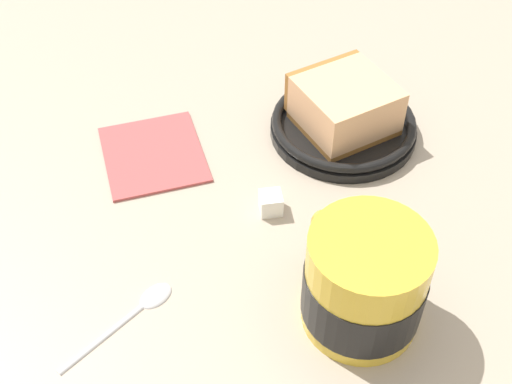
{
  "coord_description": "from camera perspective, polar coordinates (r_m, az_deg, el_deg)",
  "views": [
    {
      "loc": [
        31.69,
        31.64,
        45.85
      ],
      "look_at": [
        7.18,
        -1.46,
        3.0
      ],
      "focal_mm": 47.54,
      "sensor_mm": 36.0,
      "label": 1
    }
  ],
  "objects": [
    {
      "name": "teaspoon",
      "position": [
        0.56,
        -9.74,
        -9.43
      ],
      "size": [
        11.14,
        3.27,
        0.8
      ],
      "color": "silver",
      "rests_on": "ground_plane"
    },
    {
      "name": "tea_mug",
      "position": [
        0.52,
        9.03,
        -7.56
      ],
      "size": [
        9.36,
        11.86,
        9.15
      ],
      "color": "gold",
      "rests_on": "ground_plane"
    },
    {
      "name": "sugar_cube",
      "position": [
        0.61,
        1.25,
        -0.92
      ],
      "size": [
        2.69,
        2.69,
        2.0
      ],
      "primitive_type": "cube",
      "rotation": [
        0.0,
        0.0,
        1.09
      ],
      "color": "white",
      "rests_on": "ground_plane"
    },
    {
      "name": "folded_napkin",
      "position": [
        0.68,
        -8.65,
        3.26
      ],
      "size": [
        12.59,
        13.25,
        0.6
      ],
      "primitive_type": "cube",
      "rotation": [
        0.0,
        0.0,
        -0.35
      ],
      "color": "#B24C4C",
      "rests_on": "ground_plane"
    },
    {
      "name": "cake_slice",
      "position": [
        0.68,
        7.43,
        7.31
      ],
      "size": [
        9.55,
        9.68,
        4.98
      ],
      "color": "#9E662D",
      "rests_on": "small_plate"
    },
    {
      "name": "small_plate",
      "position": [
        0.7,
        7.36,
        5.56
      ],
      "size": [
        14.84,
        14.84,
        1.99
      ],
      "color": "black",
      "rests_on": "ground_plane"
    },
    {
      "name": "ground_plane",
      "position": [
        0.65,
        5.87,
        -0.62
      ],
      "size": [
        145.68,
        145.68,
        2.47
      ],
      "primitive_type": "cube",
      "color": "tan"
    }
  ]
}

